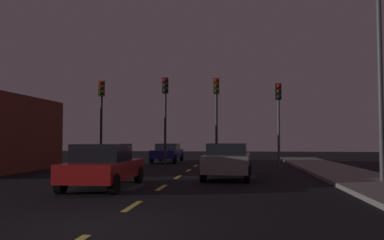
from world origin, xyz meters
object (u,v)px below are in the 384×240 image
Objects in this scene: traffic_signal_center_right at (216,105)px; traffic_signal_far_right at (279,109)px; car_stopped_ahead at (228,160)px; traffic_signal_center_left at (165,105)px; street_lamp_right at (372,56)px; car_oncoming_far at (167,152)px; traffic_signal_far_left at (101,107)px; car_adjacent_lane at (103,166)px.

traffic_signal_far_right is at bearing -0.01° from traffic_signal_center_right.
car_stopped_ahead is (0.76, -5.28, -2.80)m from traffic_signal_center_right.
traffic_signal_center_left is 11.65m from street_lamp_right.
traffic_signal_far_right reaches higher than car_oncoming_far.
traffic_signal_center_left is at bearing 124.95° from car_stopped_ahead.
traffic_signal_far_left is 0.99× the size of traffic_signal_center_right.
car_oncoming_far is at bearing 91.89° from car_adjacent_lane.
traffic_signal_center_left is 7.04m from car_stopped_ahead.
car_stopped_ahead is at bearing 43.06° from car_adjacent_lane.
traffic_signal_far_right is at bearing -0.00° from traffic_signal_far_left.
traffic_signal_far_left is 1.20× the size of car_adjacent_lane.
car_oncoming_far is at bearing 126.63° from street_lamp_right.
traffic_signal_center_left is 1.22× the size of car_oncoming_far.
traffic_signal_far_left is 3.79m from traffic_signal_center_left.
street_lamp_right is at bearing -29.55° from traffic_signal_far_left.
traffic_signal_far_left is 1.19× the size of car_oncoming_far.
traffic_signal_far_right is (6.37, -0.00, -0.28)m from traffic_signal_center_left.
car_oncoming_far is (-0.96, 6.17, -2.92)m from traffic_signal_center_left.
street_lamp_right is at bearing -53.37° from car_oncoming_far.
street_lamp_right reaches higher than car_stopped_ahead.
traffic_signal_center_right is at bearing 98.17° from car_stopped_ahead.
traffic_signal_far_left is at bearing 110.03° from car_adjacent_lane.
traffic_signal_center_left is 1.23× the size of car_adjacent_lane.
traffic_signal_far_left is 10.16m from traffic_signal_far_right.
traffic_signal_center_left reaches higher than car_stopped_ahead.
street_lamp_right is (5.35, -1.99, 3.94)m from car_stopped_ahead.
traffic_signal_far_left is 1.07× the size of traffic_signal_far_right.
traffic_signal_far_left is 10.13m from car_adjacent_lane.
traffic_signal_far_right is at bearing 53.28° from car_adjacent_lane.
car_adjacent_lane is at bearing -126.72° from traffic_signal_far_right.
car_adjacent_lane is 10.45m from street_lamp_right.
traffic_signal_center_left is at bearing 179.99° from traffic_signal_far_right.
car_stopped_ahead is (-2.68, -5.28, -2.57)m from traffic_signal_far_right.
traffic_signal_center_right is 7.84m from car_oncoming_far.
traffic_signal_far_left is 1.14× the size of car_stopped_ahead.
car_stopped_ahead is (3.69, -5.28, -2.85)m from traffic_signal_center_left.
traffic_signal_center_left is 6.38m from traffic_signal_far_right.
car_adjacent_lane is (-4.14, -3.87, -0.01)m from car_stopped_ahead.
traffic_signal_center_left is 1.09× the size of traffic_signal_far_right.
traffic_signal_far_right is at bearing 63.05° from car_stopped_ahead.
car_oncoming_far is at bearing 139.91° from traffic_signal_far_right.
traffic_signal_far_left is at bearing -180.00° from traffic_signal_center_left.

